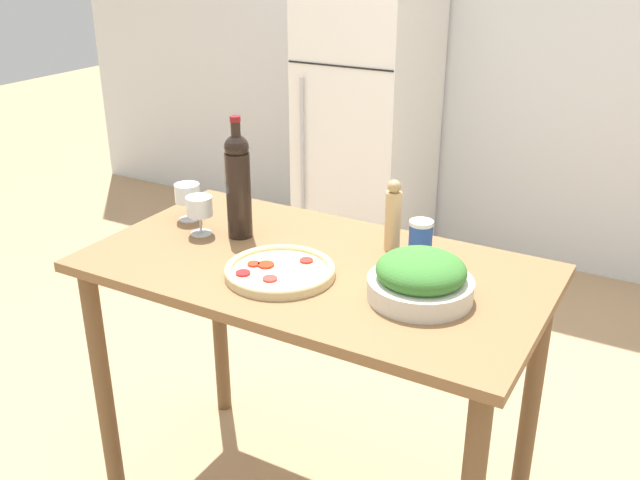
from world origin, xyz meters
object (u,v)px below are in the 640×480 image
homemade_pizza (280,271)px  salad_bowl (421,278)px  wine_glass_far (187,194)px  pepper_mill (393,216)px  salt_canister (420,239)px  wine_glass_near (200,208)px  wine_bottle (238,183)px  refrigerator (369,121)px

homemade_pizza → salad_bowl: bearing=9.8°
wine_glass_far → homemade_pizza: (0.48, -0.20, -0.07)m
wine_glass_far → pepper_mill: pepper_mill is taller
wine_glass_far → salt_canister: size_ratio=1.07×
wine_glass_near → homemade_pizza: (0.37, -0.13, -0.07)m
wine_bottle → wine_glass_near: bearing=-157.3°
wine_bottle → homemade_pizza: (0.26, -0.18, -0.16)m
wine_glass_far → homemade_pizza: 0.53m
wine_bottle → wine_glass_far: 0.24m
pepper_mill → salt_canister: pepper_mill is taller
wine_glass_far → homemade_pizza: bearing=-22.8°
wine_glass_near → salad_bowl: salad_bowl is taller
salad_bowl → salt_canister: (-0.09, 0.23, 0.00)m
wine_bottle → wine_glass_near: wine_bottle is taller
wine_bottle → wine_glass_far: bearing=173.2°
wine_bottle → salad_bowl: 0.66m
salad_bowl → homemade_pizza: bearing=-170.2°
salad_bowl → homemade_pizza: salad_bowl is taller
wine_glass_far → pepper_mill: (0.68, 0.11, 0.02)m
refrigerator → salad_bowl: 2.28m
wine_glass_near → wine_glass_far: same height
refrigerator → wine_bottle: refrigerator is taller
refrigerator → homemade_pizza: refrigerator is taller
homemade_pizza → pepper_mill: bearing=58.2°
wine_bottle → salad_bowl: size_ratio=1.38×
wine_glass_near → salt_canister: (0.67, 0.17, -0.03)m
wine_glass_near → homemade_pizza: size_ratio=0.40×
pepper_mill → homemade_pizza: pepper_mill is taller
refrigerator → salt_canister: size_ratio=14.03×
salad_bowl → pepper_mill: bearing=127.5°
refrigerator → salad_bowl: refrigerator is taller
salad_bowl → wine_glass_near: bearing=175.4°
wine_bottle → homemade_pizza: 0.35m
wine_bottle → wine_glass_far: wine_bottle is taller
wine_bottle → wine_glass_far: size_ratio=3.08×
refrigerator → wine_glass_near: bearing=-79.7°
wine_glass_near → homemade_pizza: 0.40m
wine_bottle → pepper_mill: bearing=17.1°
homemade_pizza → salt_canister: (0.29, 0.30, 0.04)m
wine_bottle → salt_canister: 0.57m
wine_glass_near → salt_canister: 0.69m
wine_bottle → homemade_pizza: wine_bottle is taller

